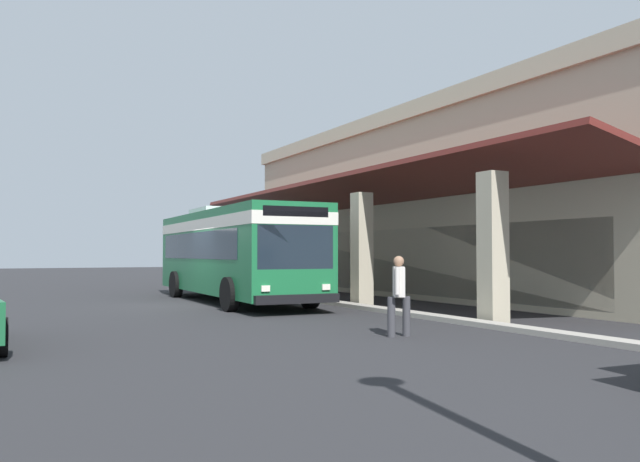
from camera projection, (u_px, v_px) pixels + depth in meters
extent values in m
plane|color=#262628|center=(389.00, 297.00, 24.50)|extent=(120.00, 120.00, 0.00)
cube|color=#9E998E|center=(301.00, 298.00, 23.26)|extent=(29.30, 0.50, 0.12)
cube|color=#B2A88E|center=(502.00, 215.00, 27.86)|extent=(24.41, 12.11, 6.65)
cube|color=#C0B59A|center=(502.00, 132.00, 27.99)|extent=(24.71, 12.41, 0.60)
cube|color=#B2A88E|center=(234.00, 250.00, 31.77)|extent=(0.55, 0.55, 3.66)
cube|color=#B2A88E|center=(285.00, 250.00, 26.36)|extent=(0.55, 0.55, 3.66)
cube|color=#B2A88E|center=(362.00, 249.00, 20.95)|extent=(0.55, 0.55, 3.66)
cube|color=#B2A88E|center=(493.00, 247.00, 15.55)|extent=(0.55, 0.55, 3.66)
cube|color=#5B1E19|center=(350.00, 192.00, 24.35)|extent=(24.41, 3.16, 0.82)
cube|color=#19232D|center=(386.00, 261.00, 25.01)|extent=(20.51, 0.08, 2.40)
cube|color=#196638|center=(233.00, 252.00, 22.39)|extent=(11.08, 2.91, 2.75)
cube|color=silver|center=(233.00, 226.00, 22.42)|extent=(11.10, 2.93, 0.36)
cube|color=#19232D|center=(231.00, 246.00, 22.67)|extent=(9.32, 2.88, 0.90)
cube|color=#19232D|center=(296.00, 247.00, 17.47)|extent=(0.13, 2.24, 1.20)
cube|color=black|center=(296.00, 211.00, 17.49)|extent=(0.12, 1.94, 0.28)
cube|color=black|center=(298.00, 299.00, 17.30)|extent=(0.28, 2.45, 0.24)
cube|color=silver|center=(326.00, 287.00, 17.77)|extent=(0.07, 0.24, 0.16)
cube|color=silver|center=(266.00, 288.00, 17.00)|extent=(0.07, 0.24, 0.16)
cube|color=silver|center=(221.00, 212.00, 23.80)|extent=(2.46, 1.86, 0.24)
cylinder|color=black|center=(310.00, 292.00, 19.63)|extent=(1.00, 0.30, 1.00)
cylinder|color=black|center=(230.00, 294.00, 18.53)|extent=(1.00, 0.30, 1.00)
cylinder|color=black|center=(240.00, 283.00, 25.68)|extent=(1.00, 0.30, 1.00)
cylinder|color=black|center=(176.00, 284.00, 24.57)|extent=(1.00, 0.30, 1.00)
cylinder|color=black|center=(0.00, 337.00, 10.37)|extent=(0.64, 0.22, 0.64)
cylinder|color=#38383D|center=(406.00, 316.00, 13.02)|extent=(0.16, 0.16, 0.80)
cylinder|color=#38383D|center=(391.00, 317.00, 12.87)|extent=(0.16, 0.16, 0.80)
cube|color=silver|center=(399.00, 282.00, 12.97)|extent=(0.52, 0.43, 0.60)
sphere|color=#8C664C|center=(399.00, 261.00, 12.99)|extent=(0.22, 0.22, 0.22)
cylinder|color=silver|center=(400.00, 280.00, 13.26)|extent=(0.09, 0.09, 0.54)
cylinder|color=silver|center=(397.00, 281.00, 12.69)|extent=(0.09, 0.09, 0.54)
cube|color=brown|center=(289.00, 286.00, 27.05)|extent=(0.88, 0.88, 0.62)
cylinder|color=#332319|center=(289.00, 278.00, 27.06)|extent=(0.74, 0.74, 0.02)
cylinder|color=brown|center=(289.00, 253.00, 27.10)|extent=(0.16, 0.16, 2.12)
ellipsoid|color=#1E6028|center=(293.00, 226.00, 26.82)|extent=(0.74, 0.22, 0.18)
ellipsoid|color=#1E6028|center=(301.00, 223.00, 27.35)|extent=(0.28, 1.04, 0.19)
ellipsoid|color=#1E6028|center=(286.00, 226.00, 27.50)|extent=(0.81, 0.23, 0.18)
ellipsoid|color=#1E6028|center=(277.00, 223.00, 27.03)|extent=(0.47, 1.08, 0.16)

